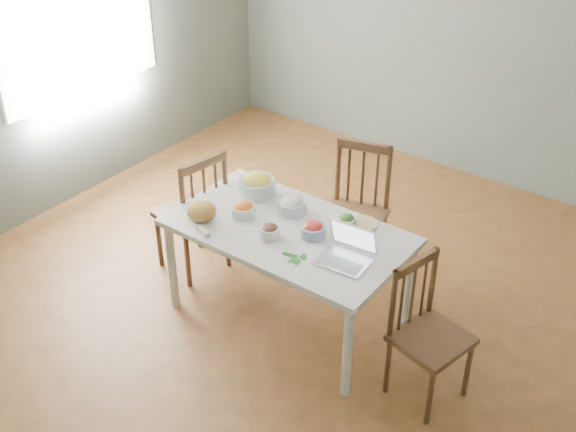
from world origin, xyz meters
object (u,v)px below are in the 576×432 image
Objects in this scene: chair_right at (432,336)px; bread_boule at (202,211)px; chair_left at (191,211)px; bowl_squash at (257,184)px; laptop at (343,249)px; chair_far at (354,215)px; dining_table at (288,274)px.

chair_right reaches higher than bread_boule.
chair_left is at bearing 99.26° from chair_right.
bread_boule is at bearing -99.82° from bowl_squash.
chair_right is 4.75× the size of bread_boule.
chair_left reaches higher than laptop.
bowl_squash is 0.99m from laptop.
laptop reaches higher than chair_right.
chair_far is at bearing 65.83° from chair_right.
chair_left is 1.08× the size of chair_right.
chair_left is 5.13× the size of bread_boule.
chair_right is at bearing 5.71° from bread_boule.
chair_far reaches higher than laptop.
dining_table is 5.01× the size of laptop.
bowl_squash is (0.08, 0.48, 0.01)m from bread_boule.
chair_right is 1.68m from bread_boule.
dining_table is at bearing 25.13° from bread_boule.
chair_right is (1.11, -0.08, 0.09)m from dining_table.
chair_right is at bearing -11.36° from bowl_squash.
bowl_squash is (-0.44, 0.23, 0.44)m from dining_table.
dining_table is at bearing 96.30° from chair_left.
laptop is at bearing -19.68° from bowl_squash.
laptop is at bearing 105.06° from chair_right.
bowl_squash is (-0.51, -0.48, 0.31)m from chair_far.
laptop reaches higher than bread_boule.
dining_table is 1.57× the size of chair_left.
chair_left reaches higher than chair_right.
chair_far is 1.09× the size of chair_right.
laptop is at bearing 8.03° from bread_boule.
laptop is at bearing -12.00° from dining_table.
laptop reaches higher than bowl_squash.
laptop reaches higher than dining_table.
chair_right reaches higher than bowl_squash.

